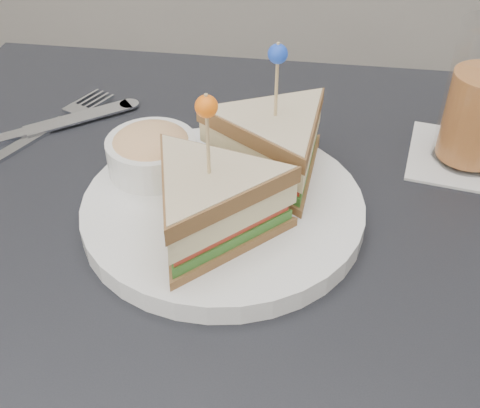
# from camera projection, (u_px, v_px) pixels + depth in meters

# --- Properties ---
(table) EXTENTS (0.80, 0.80, 0.75)m
(table) POSITION_uv_depth(u_px,v_px,m) (228.00, 310.00, 0.58)
(table) COLOR black
(table) RESTS_ON ground
(plate_meal) EXTENTS (0.33, 0.33, 0.16)m
(plate_meal) POSITION_uv_depth(u_px,v_px,m) (230.00, 178.00, 0.55)
(plate_meal) COLOR white
(plate_meal) RESTS_ON table
(cutlery_fork) EXTENTS (0.11, 0.20, 0.01)m
(cutlery_fork) POSITION_uv_depth(u_px,v_px,m) (51.00, 126.00, 0.70)
(cutlery_fork) COLOR #B4B9BF
(cutlery_fork) RESTS_ON table
(cutlery_knife) EXTENTS (0.20, 0.16, 0.01)m
(cutlery_knife) POSITION_uv_depth(u_px,v_px,m) (34.00, 130.00, 0.69)
(cutlery_knife) COLOR silver
(cutlery_knife) RESTS_ON table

